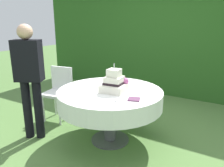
# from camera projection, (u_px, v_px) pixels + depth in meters

# --- Properties ---
(ground_plane) EXTENTS (20.00, 20.00, 0.00)m
(ground_plane) POSITION_uv_depth(u_px,v_px,m) (110.00, 140.00, 3.15)
(ground_plane) COLOR #547A3D
(foliage_hedge) EXTENTS (6.48, 0.61, 2.70)m
(foliage_hedge) POSITION_uv_depth(u_px,v_px,m) (171.00, 34.00, 4.95)
(foliage_hedge) COLOR #28561E
(foliage_hedge) RESTS_ON ground_plane
(cake_table) EXTENTS (1.41, 1.41, 0.74)m
(cake_table) POSITION_uv_depth(u_px,v_px,m) (110.00, 98.00, 2.98)
(cake_table) COLOR #4C4C51
(cake_table) RESTS_ON ground_plane
(wedding_cake) EXTENTS (0.33, 0.33, 0.38)m
(wedding_cake) POSITION_uv_depth(u_px,v_px,m) (115.00, 83.00, 2.86)
(wedding_cake) COLOR silver
(wedding_cake) RESTS_ON cake_table
(serving_plate_near) EXTENTS (0.12, 0.12, 0.01)m
(serving_plate_near) POSITION_uv_depth(u_px,v_px,m) (119.00, 100.00, 2.55)
(serving_plate_near) COLOR white
(serving_plate_near) RESTS_ON cake_table
(serving_plate_far) EXTENTS (0.15, 0.15, 0.01)m
(serving_plate_far) POSITION_uv_depth(u_px,v_px,m) (133.00, 86.00, 3.11)
(serving_plate_far) COLOR white
(serving_plate_far) RESTS_ON cake_table
(napkin_stack) EXTENTS (0.17, 0.17, 0.01)m
(napkin_stack) POSITION_uv_depth(u_px,v_px,m) (134.00, 99.00, 2.59)
(napkin_stack) COLOR #603856
(napkin_stack) RESTS_ON cake_table
(garden_chair) EXTENTS (0.46, 0.46, 0.89)m
(garden_chair) POSITION_uv_depth(u_px,v_px,m) (59.00, 88.00, 3.72)
(garden_chair) COLOR white
(garden_chair) RESTS_ON ground_plane
(standing_person) EXTENTS (0.41, 0.35, 1.60)m
(standing_person) POSITION_uv_depth(u_px,v_px,m) (29.00, 75.00, 2.99)
(standing_person) COLOR black
(standing_person) RESTS_ON ground_plane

